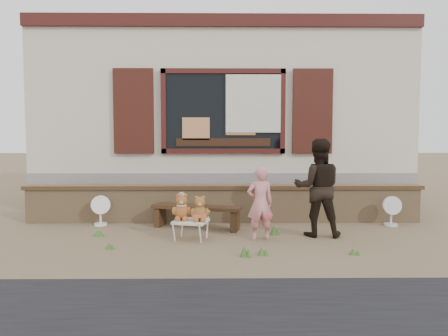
{
  "coord_description": "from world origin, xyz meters",
  "views": [
    {
      "loc": [
        -0.07,
        -6.14,
        1.47
      ],
      "look_at": [
        0.0,
        0.6,
        1.0
      ],
      "focal_mm": 32.0,
      "sensor_mm": 36.0,
      "label": 1
    }
  ],
  "objects_px": {
    "folding_chair": "(191,222)",
    "child": "(260,203)",
    "teddy_bear_right": "(200,208)",
    "teddy_bear_left": "(182,206)",
    "bench": "(196,212)",
    "adult": "(318,188)"
  },
  "relations": [
    {
      "from": "folding_chair",
      "to": "child",
      "type": "bearing_deg",
      "value": 13.62
    },
    {
      "from": "folding_chair",
      "to": "teddy_bear_right",
      "type": "height_order",
      "value": "teddy_bear_right"
    },
    {
      "from": "teddy_bear_left",
      "to": "teddy_bear_right",
      "type": "relative_size",
      "value": 1.06
    },
    {
      "from": "teddy_bear_right",
      "to": "teddy_bear_left",
      "type": "bearing_deg",
      "value": -180.0
    },
    {
      "from": "teddy_bear_left",
      "to": "child",
      "type": "distance_m",
      "value": 1.16
    },
    {
      "from": "bench",
      "to": "teddy_bear_right",
      "type": "relative_size",
      "value": 4.1
    },
    {
      "from": "child",
      "to": "bench",
      "type": "bearing_deg",
      "value": -47.31
    },
    {
      "from": "child",
      "to": "teddy_bear_right",
      "type": "bearing_deg",
      "value": -8.71
    },
    {
      "from": "bench",
      "to": "folding_chair",
      "type": "xyz_separation_m",
      "value": [
        -0.04,
        -0.73,
        -0.02
      ]
    },
    {
      "from": "teddy_bear_left",
      "to": "child",
      "type": "xyz_separation_m",
      "value": [
        1.16,
        -0.05,
        0.05
      ]
    },
    {
      "from": "bench",
      "to": "teddy_bear_left",
      "type": "distance_m",
      "value": 0.75
    },
    {
      "from": "teddy_bear_left",
      "to": "child",
      "type": "relative_size",
      "value": 0.37
    },
    {
      "from": "teddy_bear_right",
      "to": "child",
      "type": "xyz_separation_m",
      "value": [
        0.89,
        0.02,
        0.06
      ]
    },
    {
      "from": "teddy_bear_left",
      "to": "adult",
      "type": "xyz_separation_m",
      "value": [
        2.06,
        0.19,
        0.26
      ]
    },
    {
      "from": "folding_chair",
      "to": "adult",
      "type": "relative_size",
      "value": 0.38
    },
    {
      "from": "folding_chair",
      "to": "teddy_bear_left",
      "type": "relative_size",
      "value": 1.4
    },
    {
      "from": "bench",
      "to": "child",
      "type": "bearing_deg",
      "value": -20.52
    },
    {
      "from": "folding_chair",
      "to": "teddy_bear_right",
      "type": "relative_size",
      "value": 1.49
    },
    {
      "from": "bench",
      "to": "teddy_bear_right",
      "type": "distance_m",
      "value": 0.8
    },
    {
      "from": "child",
      "to": "teddy_bear_left",
      "type": "bearing_deg",
      "value": -12.47
    },
    {
      "from": "folding_chair",
      "to": "adult",
      "type": "bearing_deg",
      "value": 20.89
    },
    {
      "from": "teddy_bear_right",
      "to": "child",
      "type": "distance_m",
      "value": 0.89
    }
  ]
}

